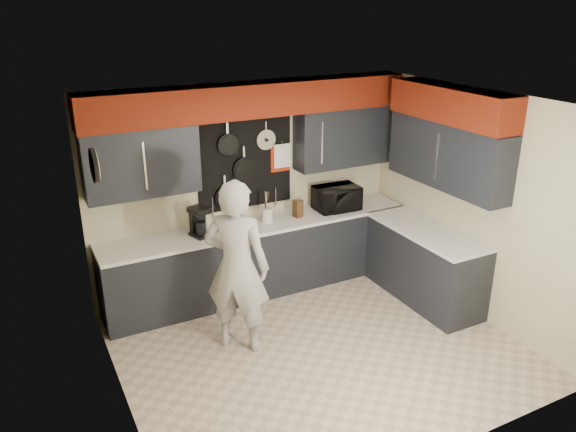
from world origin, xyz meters
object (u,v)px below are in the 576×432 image
microwave (337,198)px  person (237,267)px  coffee_maker (199,220)px  knife_block (298,208)px  utensil_crock (267,215)px

microwave → person: bearing=-149.3°
coffee_maker → knife_block: bearing=-16.1°
microwave → person: person is taller
utensil_crock → coffee_maker: coffee_maker is taller
microwave → utensil_crock: 0.98m
coffee_maker → person: bearing=-102.9°
microwave → coffee_maker: size_ratio=1.61×
person → knife_block: bearing=-100.5°
person → coffee_maker: bearing=-46.1°
person → utensil_crock: bearing=-88.2°
microwave → person: size_ratio=0.30×
knife_block → utensil_crock: 0.41m
utensil_crock → person: bearing=-129.1°
knife_block → person: bearing=-152.0°
utensil_crock → person: person is taller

